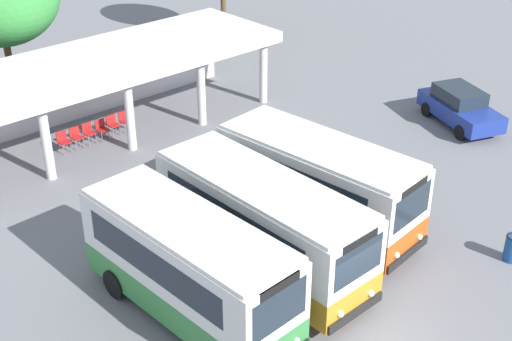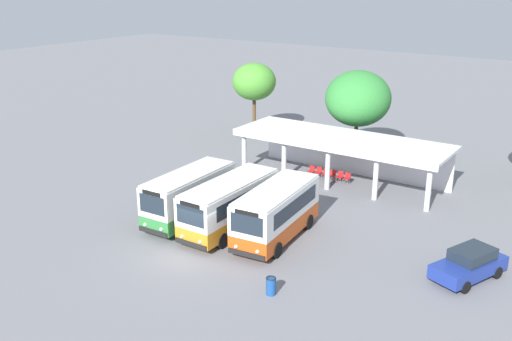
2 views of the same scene
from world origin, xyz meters
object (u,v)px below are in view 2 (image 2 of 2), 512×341
object	(u,v)px
waiting_chair_end_by_column	(312,170)
litter_bin_apron	(271,286)
city_bus_second_in_row	(230,203)
waiting_chair_fourth_seat	(332,175)
waiting_chair_second_from_end	(319,172)
parked_car_flank	(469,264)
city_bus_nearest_orange	(190,194)
city_bus_middle_cream	(276,211)
waiting_chair_fifth_seat	(340,176)
waiting_chair_far_end_seat	(347,177)
waiting_chair_middle_seat	(326,173)

from	to	relation	value
waiting_chair_end_by_column	litter_bin_apron	bearing A→B (deg)	-67.41
litter_bin_apron	city_bus_second_in_row	bearing A→B (deg)	141.05
waiting_chair_fourth_seat	waiting_chair_second_from_end	bearing A→B (deg)	177.82
waiting_chair_fourth_seat	parked_car_flank	bearing A→B (deg)	-36.61
city_bus_nearest_orange	city_bus_second_in_row	size ratio (longest dim) A/B	0.94
city_bus_middle_cream	parked_car_flank	distance (m)	10.69
waiting_chair_second_from_end	city_bus_nearest_orange	bearing A→B (deg)	-104.21
waiting_chair_fifth_seat	waiting_chair_far_end_seat	distance (m)	0.59
city_bus_nearest_orange	waiting_chair_middle_seat	distance (m)	12.04
city_bus_middle_cream	waiting_chair_second_from_end	world-z (taller)	city_bus_middle_cream
waiting_chair_second_from_end	waiting_chair_fifth_seat	bearing A→B (deg)	1.32
waiting_chair_end_by_column	waiting_chair_fourth_seat	size ratio (longest dim) A/B	1.00
city_bus_nearest_orange	waiting_chair_end_by_column	world-z (taller)	city_bus_nearest_orange
city_bus_second_in_row	waiting_chair_middle_seat	bearing A→B (deg)	87.20
waiting_chair_second_from_end	waiting_chair_fourth_seat	distance (m)	1.18
waiting_chair_end_by_column	waiting_chair_far_end_seat	xyz separation A→B (m)	(2.94, 0.04, 0.00)
city_bus_nearest_orange	waiting_chair_middle_seat	world-z (taller)	city_bus_nearest_orange
city_bus_nearest_orange	litter_bin_apron	size ratio (longest dim) A/B	7.83
waiting_chair_fifth_seat	waiting_chair_second_from_end	bearing A→B (deg)	-178.68
city_bus_second_in_row	waiting_chair_second_from_end	size ratio (longest dim) A/B	8.71
city_bus_middle_cream	waiting_chair_second_from_end	bearing A→B (deg)	105.53
city_bus_middle_cream	waiting_chair_fourth_seat	bearing A→B (deg)	99.58
city_bus_nearest_orange	waiting_chair_fourth_seat	size ratio (longest dim) A/B	8.19
waiting_chair_second_from_end	waiting_chair_end_by_column	bearing A→B (deg)	-177.89
waiting_chair_fourth_seat	waiting_chair_far_end_seat	bearing A→B (deg)	3.19
parked_car_flank	waiting_chair_middle_seat	size ratio (longest dim) A/B	5.23
city_bus_nearest_orange	waiting_chair_far_end_seat	distance (m)	12.67
waiting_chair_middle_seat	litter_bin_apron	world-z (taller)	litter_bin_apron
parked_car_flank	waiting_chair_end_by_column	distance (m)	16.85
city_bus_nearest_orange	waiting_chair_far_end_seat	bearing A→B (deg)	65.40
parked_car_flank	waiting_chair_far_end_seat	bearing A→B (deg)	140.41
parked_car_flank	litter_bin_apron	bearing A→B (deg)	-137.12
parked_car_flank	waiting_chair_fourth_seat	bearing A→B (deg)	143.39
city_bus_middle_cream	litter_bin_apron	world-z (taller)	city_bus_middle_cream
waiting_chair_second_from_end	waiting_chair_fifth_seat	size ratio (longest dim) A/B	1.00
city_bus_second_in_row	litter_bin_apron	size ratio (longest dim) A/B	8.33
parked_car_flank	waiting_chair_fifth_seat	bearing A→B (deg)	141.78
city_bus_middle_cream	waiting_chair_fourth_seat	distance (m)	10.88
city_bus_nearest_orange	city_bus_middle_cream	xyz separation A→B (m)	(5.87, 0.74, -0.00)
waiting_chair_second_from_end	waiting_chair_fifth_seat	world-z (taller)	same
waiting_chair_end_by_column	waiting_chair_fourth_seat	xyz separation A→B (m)	(1.76, -0.02, 0.00)
waiting_chair_second_from_end	waiting_chair_fourth_seat	bearing A→B (deg)	-2.18
parked_car_flank	waiting_chair_fifth_seat	distance (m)	14.97
waiting_chair_end_by_column	waiting_chair_second_from_end	xyz separation A→B (m)	(0.59, 0.02, 0.00)
city_bus_second_in_row	waiting_chair_end_by_column	distance (m)	11.27
waiting_chair_end_by_column	waiting_chair_second_from_end	bearing A→B (deg)	2.11
city_bus_nearest_orange	waiting_chair_second_from_end	bearing A→B (deg)	75.79
waiting_chair_end_by_column	waiting_chair_middle_seat	world-z (taller)	same
city_bus_nearest_orange	waiting_chair_end_by_column	distance (m)	11.72
city_bus_middle_cream	waiting_chair_fifth_seat	world-z (taller)	city_bus_middle_cream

